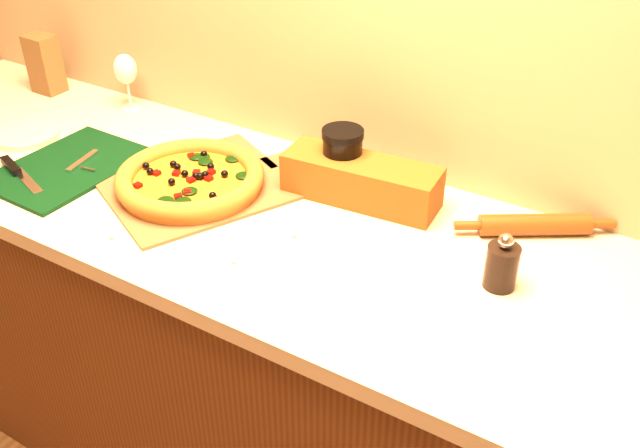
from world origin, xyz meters
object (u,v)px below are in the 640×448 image
at_px(rolling_pin, 535,225).
at_px(pepper_grinder, 502,265).
at_px(side_plate, 27,135).
at_px(dark_jar, 342,160).
at_px(pizza_peel, 203,183).
at_px(cutting_board, 66,167).
at_px(wine_glass, 125,71).
at_px(pizza, 190,179).

bearing_deg(rolling_pin, pepper_grinder, -90.69).
bearing_deg(side_plate, pepper_grinder, 2.19).
bearing_deg(dark_jar, pizza_peel, -152.10).
bearing_deg(pepper_grinder, dark_jar, 160.34).
bearing_deg(cutting_board, dark_jar, 24.85).
distance_m(pizza_peel, rolling_pin, 0.76).
relative_size(rolling_pin, wine_glass, 1.84).
xyz_separation_m(pizza_peel, pepper_grinder, (0.73, -0.00, 0.04)).
bearing_deg(pizza_peel, cutting_board, -134.41).
relative_size(pizza, side_plate, 2.03).
relative_size(pizza_peel, dark_jar, 3.84).
xyz_separation_m(pepper_grinder, wine_glass, (-1.18, 0.23, 0.07)).
bearing_deg(pepper_grinder, cutting_board, -173.84).
xyz_separation_m(pepper_grinder, rolling_pin, (0.00, 0.21, -0.03)).
bearing_deg(pizza, cutting_board, -165.81).
distance_m(rolling_pin, dark_jar, 0.45).
height_order(pizza, cutting_board, pizza).
relative_size(pizza_peel, cutting_board, 1.60).
distance_m(wine_glass, dark_jar, 0.75).
height_order(pizza, rolling_pin, pizza).
bearing_deg(pizza, pizza_peel, 78.21).
distance_m(dark_jar, side_plate, 0.88).
distance_m(pizza, wine_glass, 0.53).
bearing_deg(dark_jar, rolling_pin, 6.64).
bearing_deg(pizza_peel, pizza, -75.56).
relative_size(cutting_board, dark_jar, 2.39).
height_order(pizza, side_plate, pizza).
height_order(pizza_peel, side_plate, side_plate).
height_order(pizza_peel, cutting_board, cutting_board).
xyz_separation_m(pizza, pepper_grinder, (0.74, 0.03, 0.02)).
height_order(pizza, wine_glass, wine_glass).
bearing_deg(dark_jar, side_plate, -166.34).
distance_m(pizza, side_plate, 0.55).
relative_size(pizza_peel, pepper_grinder, 4.97).
relative_size(cutting_board, wine_glass, 2.26).
bearing_deg(wine_glass, pizza, -30.67).
height_order(pizza_peel, rolling_pin, rolling_pin).
distance_m(cutting_board, pepper_grinder, 1.07).
distance_m(pizza_peel, wine_glass, 0.52).
relative_size(pizza_peel, pizza, 1.71).
height_order(pizza, dark_jar, dark_jar).
height_order(pizza_peel, dark_jar, dark_jar).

